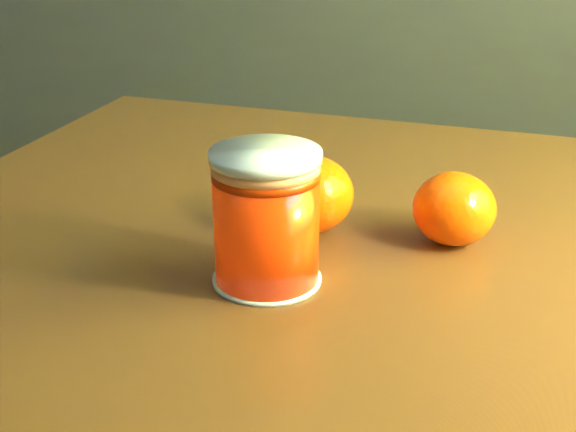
% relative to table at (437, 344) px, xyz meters
% --- Properties ---
extents(kitchen_counter, '(3.15, 0.60, 0.90)m').
position_rel_table_xyz_m(kitchen_counter, '(-0.88, 1.48, -0.17)').
color(kitchen_counter, '#414246').
rests_on(kitchen_counter, ground).
extents(table, '(0.97, 0.70, 0.71)m').
position_rel_table_xyz_m(table, '(0.00, 0.00, 0.00)').
color(table, brown).
rests_on(table, ground).
extents(juice_glass, '(0.08, 0.08, 0.10)m').
position_rel_table_xyz_m(juice_glass, '(-0.12, -0.10, 0.14)').
color(juice_glass, '#F92E04').
rests_on(juice_glass, table).
extents(orange_front, '(0.09, 0.09, 0.06)m').
position_rel_table_xyz_m(orange_front, '(-0.11, 0.00, 0.12)').
color(orange_front, '#FF5305').
rests_on(orange_front, table).
extents(orange_back, '(0.09, 0.09, 0.06)m').
position_rel_table_xyz_m(orange_back, '(0.00, 0.01, 0.12)').
color(orange_back, '#FF5305').
rests_on(orange_back, table).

